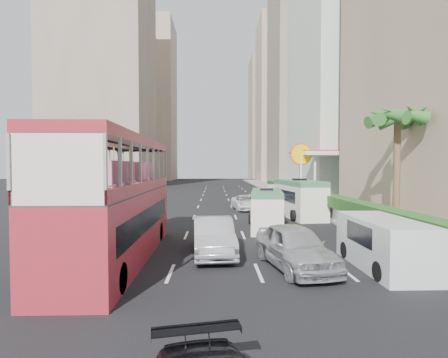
{
  "coord_description": "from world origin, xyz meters",
  "views": [
    {
      "loc": [
        -1.99,
        -14.5,
        3.85
      ],
      "look_at": [
        -1.5,
        4.0,
        3.2
      ],
      "focal_mm": 28.0,
      "sensor_mm": 36.0,
      "label": 1
    }
  ],
  "objects_px": {
    "van_asset": "(246,210)",
    "palm_tree": "(397,175)",
    "car_silver_lane_a": "(213,254)",
    "panel_van_near": "(383,244)",
    "panel_van_far": "(277,196)",
    "minibus_near": "(267,210)",
    "shell_station": "(325,177)",
    "car_silver_lane_b": "(295,268)",
    "minibus_far": "(299,199)",
    "double_decker_bus": "(118,199)"
  },
  "relations": [
    {
      "from": "double_decker_bus",
      "to": "minibus_far",
      "type": "relative_size",
      "value": 1.74
    },
    {
      "from": "palm_tree",
      "to": "minibus_far",
      "type": "bearing_deg",
      "value": 112.51
    },
    {
      "from": "car_silver_lane_a",
      "to": "car_silver_lane_b",
      "type": "bearing_deg",
      "value": -38.53
    },
    {
      "from": "minibus_near",
      "to": "panel_van_far",
      "type": "distance_m",
      "value": 13.17
    },
    {
      "from": "minibus_near",
      "to": "palm_tree",
      "type": "distance_m",
      "value": 7.54
    },
    {
      "from": "car_silver_lane_a",
      "to": "van_asset",
      "type": "height_order",
      "value": "car_silver_lane_a"
    },
    {
      "from": "shell_station",
      "to": "minibus_near",
      "type": "bearing_deg",
      "value": -118.7
    },
    {
      "from": "panel_van_far",
      "to": "minibus_far",
      "type": "bearing_deg",
      "value": -79.45
    },
    {
      "from": "car_silver_lane_b",
      "to": "minibus_far",
      "type": "relative_size",
      "value": 0.77
    },
    {
      "from": "panel_van_near",
      "to": "palm_tree",
      "type": "relative_size",
      "value": 0.74
    },
    {
      "from": "van_asset",
      "to": "palm_tree",
      "type": "relative_size",
      "value": 0.73
    },
    {
      "from": "van_asset",
      "to": "minibus_near",
      "type": "relative_size",
      "value": 0.86
    },
    {
      "from": "minibus_far",
      "to": "shell_station",
      "type": "relative_size",
      "value": 0.79
    },
    {
      "from": "panel_van_near",
      "to": "panel_van_far",
      "type": "height_order",
      "value": "panel_van_far"
    },
    {
      "from": "car_silver_lane_a",
      "to": "palm_tree",
      "type": "distance_m",
      "value": 10.93
    },
    {
      "from": "double_decker_bus",
      "to": "palm_tree",
      "type": "height_order",
      "value": "palm_tree"
    },
    {
      "from": "car_silver_lane_a",
      "to": "palm_tree",
      "type": "xyz_separation_m",
      "value": [
        9.85,
        3.3,
        3.38
      ]
    },
    {
      "from": "car_silver_lane_a",
      "to": "panel_van_near",
      "type": "height_order",
      "value": "panel_van_near"
    },
    {
      "from": "car_silver_lane_b",
      "to": "van_asset",
      "type": "bearing_deg",
      "value": 80.14
    },
    {
      "from": "panel_van_near",
      "to": "van_asset",
      "type": "bearing_deg",
      "value": 101.11
    },
    {
      "from": "car_silver_lane_b",
      "to": "panel_van_far",
      "type": "xyz_separation_m",
      "value": [
        3.12,
        21.25,
        1.0
      ]
    },
    {
      "from": "panel_van_far",
      "to": "palm_tree",
      "type": "height_order",
      "value": "palm_tree"
    },
    {
      "from": "panel_van_near",
      "to": "shell_station",
      "type": "distance_m",
      "value": 25.27
    },
    {
      "from": "van_asset",
      "to": "minibus_far",
      "type": "height_order",
      "value": "minibus_far"
    },
    {
      "from": "car_silver_lane_a",
      "to": "minibus_near",
      "type": "distance_m",
      "value": 7.17
    },
    {
      "from": "minibus_near",
      "to": "panel_van_near",
      "type": "bearing_deg",
      "value": -62.13
    },
    {
      "from": "minibus_near",
      "to": "panel_van_far",
      "type": "xyz_separation_m",
      "value": [
        2.95,
        12.83,
        -0.2
      ]
    },
    {
      "from": "minibus_near",
      "to": "shell_station",
      "type": "height_order",
      "value": "shell_station"
    },
    {
      "from": "car_silver_lane_a",
      "to": "panel_van_near",
      "type": "distance_m",
      "value": 6.89
    },
    {
      "from": "panel_van_near",
      "to": "palm_tree",
      "type": "height_order",
      "value": "palm_tree"
    },
    {
      "from": "van_asset",
      "to": "minibus_far",
      "type": "xyz_separation_m",
      "value": [
        3.68,
        -4.55,
        1.4
      ]
    },
    {
      "from": "car_silver_lane_b",
      "to": "van_asset",
      "type": "height_order",
      "value": "car_silver_lane_b"
    },
    {
      "from": "panel_van_near",
      "to": "shell_station",
      "type": "bearing_deg",
      "value": 77.07
    },
    {
      "from": "van_asset",
      "to": "car_silver_lane_b",
      "type": "bearing_deg",
      "value": -95.39
    },
    {
      "from": "van_asset",
      "to": "car_silver_lane_a",
      "type": "bearing_deg",
      "value": -106.37
    },
    {
      "from": "panel_van_far",
      "to": "shell_station",
      "type": "relative_size",
      "value": 0.62
    },
    {
      "from": "minibus_near",
      "to": "shell_station",
      "type": "relative_size",
      "value": 0.67
    },
    {
      "from": "minibus_far",
      "to": "panel_van_near",
      "type": "height_order",
      "value": "minibus_far"
    },
    {
      "from": "double_decker_bus",
      "to": "minibus_near",
      "type": "xyz_separation_m",
      "value": [
        7.22,
        6.96,
        -1.33
      ]
    },
    {
      "from": "minibus_near",
      "to": "shell_station",
      "type": "distance_m",
      "value": 18.35
    },
    {
      "from": "car_silver_lane_b",
      "to": "minibus_far",
      "type": "distance_m",
      "value": 13.96
    },
    {
      "from": "panel_van_near",
      "to": "shell_station",
      "type": "xyz_separation_m",
      "value": [
        5.62,
        24.57,
        1.8
      ]
    },
    {
      "from": "van_asset",
      "to": "panel_van_far",
      "type": "relative_size",
      "value": 0.93
    },
    {
      "from": "car_silver_lane_b",
      "to": "van_asset",
      "type": "xyz_separation_m",
      "value": [
        -0.24,
        18.0,
        0.0
      ]
    },
    {
      "from": "minibus_near",
      "to": "palm_tree",
      "type": "xyz_separation_m",
      "value": [
        6.58,
        -2.96,
        2.18
      ]
    },
    {
      "from": "double_decker_bus",
      "to": "car_silver_lane_b",
      "type": "xyz_separation_m",
      "value": [
        7.04,
        -1.45,
        -2.53
      ]
    },
    {
      "from": "van_asset",
      "to": "minibus_near",
      "type": "height_order",
      "value": "minibus_near"
    },
    {
      "from": "double_decker_bus",
      "to": "minibus_far",
      "type": "distance_m",
      "value": 15.97
    },
    {
      "from": "double_decker_bus",
      "to": "van_asset",
      "type": "xyz_separation_m",
      "value": [
        6.81,
        16.55,
        -2.53
      ]
    },
    {
      "from": "van_asset",
      "to": "panel_van_near",
      "type": "bearing_deg",
      "value": -84.97
    }
  ]
}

